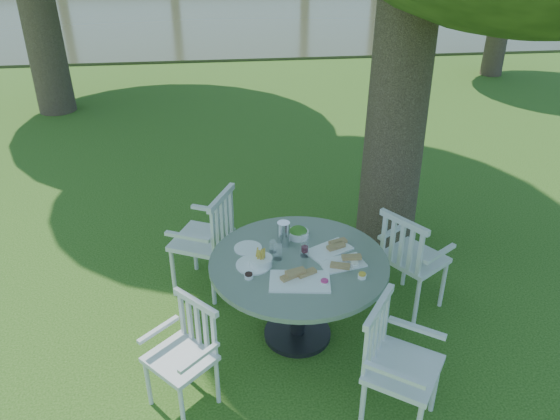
# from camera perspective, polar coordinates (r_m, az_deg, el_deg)

# --- Properties ---
(ground) EXTENTS (140.00, 140.00, 0.00)m
(ground) POSITION_cam_1_polar(r_m,az_deg,el_deg) (5.07, 0.26, -9.53)
(ground) COLOR #1C400D
(ground) RESTS_ON ground
(table) EXTENTS (1.40, 1.40, 0.76)m
(table) POSITION_cam_1_polar(r_m,az_deg,el_deg) (4.35, 1.95, -6.88)
(table) COLOR black
(table) RESTS_ON ground
(chair_ne) EXTENTS (0.64, 0.65, 0.96)m
(chair_ne) POSITION_cam_1_polar(r_m,az_deg,el_deg) (4.80, 13.23, -4.64)
(chair_ne) COLOR silver
(chair_ne) RESTS_ON ground
(chair_nw) EXTENTS (0.64, 0.66, 1.00)m
(chair_nw) POSITION_cam_1_polar(r_m,az_deg,el_deg) (4.95, -7.21, -2.55)
(chair_nw) COLOR silver
(chair_nw) RESTS_ON ground
(chair_sw) EXTENTS (0.57, 0.57, 0.83)m
(chair_sw) POSITION_cam_1_polar(r_m,az_deg,el_deg) (3.97, -9.55, -13.83)
(chair_sw) COLOR silver
(chair_sw) RESTS_ON ground
(chair_se) EXTENTS (0.65, 0.65, 0.95)m
(chair_se) POSITION_cam_1_polar(r_m,az_deg,el_deg) (3.81, 11.48, -14.77)
(chair_se) COLOR silver
(chair_se) RESTS_ON ground
(tableware) EXTENTS (1.01, 0.87, 0.21)m
(tableware) POSITION_cam_1_polar(r_m,az_deg,el_deg) (4.28, 1.06, -4.57)
(tableware) COLOR white
(tableware) RESTS_ON table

